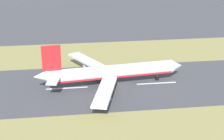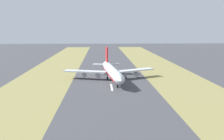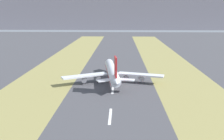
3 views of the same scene
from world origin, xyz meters
The scene contains 8 objects.
ground_plane centered at (0.00, 0.00, 0.00)m, with size 800.00×800.00×0.00m, color #424247.
grass_median_west centered at (-45.00, 0.00, 0.00)m, with size 40.00×600.00×0.01m, color olive.
grass_median_east centered at (45.00, 0.00, 0.00)m, with size 40.00×600.00×0.01m, color olive.
centreline_dash_near centered at (0.00, -64.59, 0.01)m, with size 1.20×18.00×0.01m, color silver.
centreline_dash_mid centered at (0.00, -24.59, 0.01)m, with size 1.20×18.00×0.01m, color silver.
centreline_dash_far centered at (0.00, 15.41, 0.01)m, with size 1.20×18.00×0.01m, color silver.
airplane_main_jet centered at (-0.93, -6.48, 6.02)m, with size 63.76×67.20×20.20m.
mountain_ridge centered at (0.00, 520.00, 35.38)m, with size 800.00×120.00×70.76m, color gray.
Camera 3 is at (4.19, -170.78, 44.51)m, focal length 42.00 mm.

